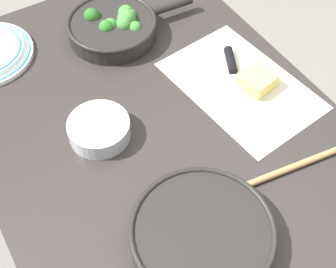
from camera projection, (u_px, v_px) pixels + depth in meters
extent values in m
plane|color=slate|center=(168.00, 266.00, 1.70)|extent=(14.00, 14.00, 0.00)
cube|color=#2D2826|center=(168.00, 143.00, 1.10)|extent=(1.27, 0.82, 0.03)
cylinder|color=#BCBCC1|center=(168.00, 62.00, 1.81)|extent=(0.05, 0.05, 0.74)
cylinder|color=black|center=(112.00, 29.00, 1.29)|extent=(0.24, 0.24, 0.05)
torus|color=black|center=(111.00, 22.00, 1.27)|extent=(0.25, 0.25, 0.01)
cylinder|color=black|center=(172.00, 6.00, 1.33)|extent=(0.03, 0.13, 0.02)
cylinder|color=#245B1C|center=(107.00, 35.00, 1.28)|extent=(0.01, 0.01, 0.02)
sphere|color=#2D6B28|center=(106.00, 27.00, 1.26)|extent=(0.04, 0.04, 0.04)
cylinder|color=#357027|center=(125.00, 32.00, 1.28)|extent=(0.02, 0.02, 0.02)
sphere|color=#428438|center=(124.00, 24.00, 1.26)|extent=(0.04, 0.04, 0.04)
cylinder|color=#357027|center=(127.00, 21.00, 1.31)|extent=(0.02, 0.02, 0.02)
sphere|color=#428438|center=(126.00, 13.00, 1.29)|extent=(0.04, 0.04, 0.04)
cylinder|color=#2C6823|center=(125.00, 26.00, 1.30)|extent=(0.01, 0.01, 0.02)
sphere|color=#387A33|center=(124.00, 19.00, 1.28)|extent=(0.04, 0.04, 0.04)
cylinder|color=#245B1C|center=(118.00, 30.00, 1.29)|extent=(0.01, 0.01, 0.02)
sphere|color=#2D6B28|center=(118.00, 25.00, 1.28)|extent=(0.03, 0.03, 0.03)
cylinder|color=#357027|center=(136.00, 35.00, 1.28)|extent=(0.01, 0.01, 0.02)
sphere|color=#428438|center=(135.00, 28.00, 1.26)|extent=(0.04, 0.04, 0.04)
cylinder|color=#357027|center=(128.00, 27.00, 1.29)|extent=(0.02, 0.02, 0.03)
sphere|color=#428438|center=(128.00, 18.00, 1.27)|extent=(0.05, 0.05, 0.05)
cylinder|color=#2C6823|center=(111.00, 32.00, 1.28)|extent=(0.01, 0.01, 0.02)
sphere|color=#387A33|center=(110.00, 25.00, 1.26)|extent=(0.04, 0.04, 0.04)
cylinder|color=#205218|center=(93.00, 24.00, 1.30)|extent=(0.02, 0.02, 0.02)
sphere|color=#286023|center=(92.00, 16.00, 1.28)|extent=(0.04, 0.04, 0.04)
cylinder|color=#357027|center=(130.00, 23.00, 1.31)|extent=(0.01, 0.01, 0.02)
sphere|color=#428438|center=(130.00, 16.00, 1.29)|extent=(0.04, 0.04, 0.04)
cube|color=#9E703D|center=(105.00, 28.00, 1.29)|extent=(0.04, 0.04, 0.03)
cube|color=olive|center=(91.00, 29.00, 1.28)|extent=(0.04, 0.05, 0.04)
cube|color=#AD7F4C|center=(113.00, 38.00, 1.26)|extent=(0.04, 0.05, 0.04)
cube|color=olive|center=(94.00, 15.00, 1.32)|extent=(0.05, 0.05, 0.03)
cube|color=#AD7F4C|center=(81.00, 38.00, 1.26)|extent=(0.04, 0.04, 0.03)
cylinder|color=black|center=(202.00, 234.00, 0.92)|extent=(0.29, 0.29, 0.04)
torus|color=black|center=(203.00, 230.00, 0.90)|extent=(0.29, 0.29, 0.01)
cylinder|color=#E5CC60|center=(202.00, 235.00, 0.92)|extent=(0.23, 0.23, 0.02)
cylinder|color=#A87A4C|center=(278.00, 173.00, 1.02)|extent=(0.06, 0.35, 0.02)
ellipsoid|color=#A87A4C|center=(197.00, 204.00, 0.97)|extent=(0.05, 0.07, 0.02)
cube|color=beige|center=(240.00, 85.00, 1.19)|extent=(0.42, 0.30, 0.00)
cube|color=silver|center=(240.00, 102.00, 1.15)|extent=(0.18, 0.11, 0.01)
cylinder|color=black|center=(231.00, 60.00, 1.23)|extent=(0.09, 0.06, 0.02)
cube|color=#EACC66|center=(257.00, 80.00, 1.17)|extent=(0.09, 0.09, 0.04)
cylinder|color=#B7B7BC|center=(99.00, 129.00, 1.08)|extent=(0.14, 0.14, 0.04)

